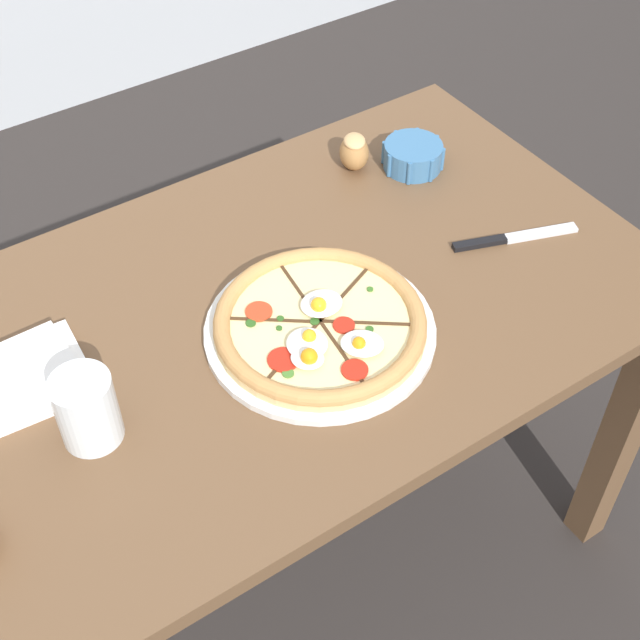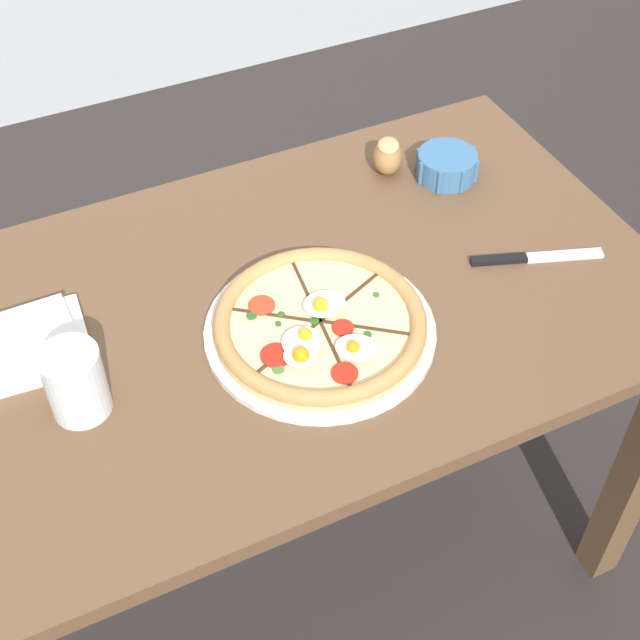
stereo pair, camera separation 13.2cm
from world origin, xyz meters
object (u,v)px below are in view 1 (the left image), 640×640
(pizza, at_px, (320,325))
(bread_piece_mid, at_px, (354,151))
(napkin_folded, at_px, (23,377))
(water_glass, at_px, (88,412))
(dining_table, at_px, (262,363))
(ramekin_bowl, at_px, (413,155))
(knife_main, at_px, (514,238))

(pizza, bearing_deg, bread_piece_mid, 47.93)
(pizza, distance_m, bread_piece_mid, 0.42)
(bread_piece_mid, bearing_deg, napkin_folded, -166.78)
(napkin_folded, bearing_deg, water_glass, -71.33)
(pizza, relative_size, bread_piece_mid, 3.97)
(dining_table, height_order, pizza, pizza)
(ramekin_bowl, xyz_separation_m, bread_piece_mid, (-0.09, 0.06, 0.01))
(pizza, bearing_deg, knife_main, 0.08)
(napkin_folded, xyz_separation_m, bread_piece_mid, (0.69, 0.16, 0.02))
(dining_table, distance_m, pizza, 0.17)
(napkin_folded, height_order, water_glass, water_glass)
(dining_table, xyz_separation_m, bread_piece_mid, (0.34, 0.23, 0.14))
(knife_main, bearing_deg, ramekin_bowl, 113.22)
(pizza, distance_m, napkin_folded, 0.43)
(knife_main, xyz_separation_m, water_glass, (-0.75, 0.02, 0.04))
(pizza, height_order, bread_piece_mid, bread_piece_mid)
(pizza, relative_size, knife_main, 1.63)
(ramekin_bowl, distance_m, water_glass, 0.77)
(bread_piece_mid, bearing_deg, pizza, -132.07)
(water_glass, bearing_deg, ramekin_bowl, 18.04)
(dining_table, bearing_deg, bread_piece_mid, 33.98)
(napkin_folded, distance_m, knife_main, 0.81)
(dining_table, height_order, water_glass, water_glass)
(knife_main, bearing_deg, dining_table, -171.16)
(knife_main, distance_m, water_glass, 0.75)
(pizza, height_order, water_glass, water_glass)
(ramekin_bowl, relative_size, knife_main, 0.54)
(bread_piece_mid, height_order, water_glass, water_glass)
(dining_table, bearing_deg, pizza, -55.44)
(napkin_folded, bearing_deg, pizza, -20.70)
(ramekin_bowl, xyz_separation_m, knife_main, (0.02, -0.25, -0.02))
(knife_main, bearing_deg, napkin_folded, -171.43)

